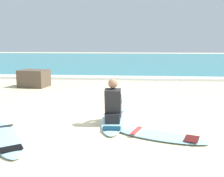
% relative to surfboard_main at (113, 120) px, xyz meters
% --- Properties ---
extents(ground_plane, '(80.00, 80.00, 0.00)m').
position_rel_surfboard_main_xyz_m(ground_plane, '(-0.27, 0.45, -0.04)').
color(ground_plane, beige).
extents(sea, '(80.00, 28.00, 0.10)m').
position_rel_surfboard_main_xyz_m(sea, '(-0.27, 20.65, 0.01)').
color(sea, teal).
rests_on(sea, ground).
extents(breaking_foam, '(80.00, 0.90, 0.11)m').
position_rel_surfboard_main_xyz_m(breaking_foam, '(-0.27, 6.95, 0.02)').
color(breaking_foam, white).
rests_on(breaking_foam, ground).
extents(surfboard_main, '(0.59, 2.13, 0.08)m').
position_rel_surfboard_main_xyz_m(surfboard_main, '(0.00, 0.00, 0.00)').
color(surfboard_main, '#9ED1E5').
rests_on(surfboard_main, ground).
extents(surfer_seated, '(0.37, 0.70, 0.95)m').
position_rel_surfboard_main_xyz_m(surfer_seated, '(0.01, -0.16, 0.40)').
color(surfer_seated, '#232326').
rests_on(surfer_seated, surfboard_main).
extents(surfboard_spare_near, '(1.64, 2.04, 0.08)m').
position_rel_surfboard_main_xyz_m(surfboard_spare_near, '(-1.92, -1.28, -0.00)').
color(surfboard_spare_near, '#9ED1E5').
rests_on(surfboard_spare_near, ground).
extents(surfboard_spare_far, '(1.83, 1.09, 0.08)m').
position_rel_surfboard_main_xyz_m(surfboard_spare_far, '(0.98, -0.94, 0.00)').
color(surfboard_spare_far, '#9ED1E5').
rests_on(surfboard_spare_far, ground).
extents(shoreline_rock, '(1.22, 0.98, 0.69)m').
position_rel_surfboard_main_xyz_m(shoreline_rock, '(-3.58, 4.40, 0.31)').
color(shoreline_rock, brown).
rests_on(shoreline_rock, ground).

